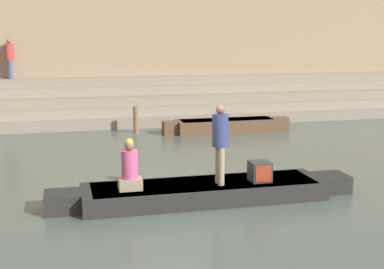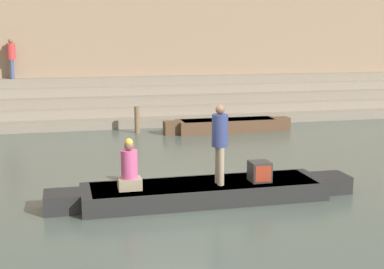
{
  "view_description": "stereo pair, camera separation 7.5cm",
  "coord_description": "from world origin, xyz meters",
  "views": [
    {
      "loc": [
        -2.46,
        -11.61,
        3.72
      ],
      "look_at": [
        0.62,
        0.87,
        1.31
      ],
      "focal_mm": 50.0,
      "sensor_mm": 36.0,
      "label": 1
    },
    {
      "loc": [
        -2.39,
        -11.63,
        3.72
      ],
      "look_at": [
        0.62,
        0.87,
        1.31
      ],
      "focal_mm": 50.0,
      "sensor_mm": 36.0,
      "label": 2
    }
  ],
  "objects": [
    {
      "name": "rowboat_main",
      "position": [
        0.62,
        -0.33,
        0.22
      ],
      "size": [
        7.06,
        1.52,
        0.41
      ],
      "rotation": [
        0.0,
        0.0,
        -0.01
      ],
      "color": "black",
      "rests_on": "ground"
    },
    {
      "name": "mooring_post",
      "position": [
        0.29,
        8.49,
        0.51
      ],
      "size": [
        0.2,
        0.2,
        1.03
      ],
      "primitive_type": "cylinder",
      "color": "brown",
      "rests_on": "ground"
    },
    {
      "name": "person_standing",
      "position": [
        0.93,
        -0.49,
        1.45
      ],
      "size": [
        0.36,
        0.36,
        1.79
      ],
      "rotation": [
        0.0,
        0.0,
        -0.27
      ],
      "color": "gray",
      "rests_on": "rowboat_main"
    },
    {
      "name": "moored_boat_shore",
      "position": [
        3.75,
        7.92,
        0.26
      ],
      "size": [
        5.03,
        1.01,
        0.49
      ],
      "rotation": [
        0.0,
        0.0,
        0.06
      ],
      "color": "brown",
      "rests_on": "ground"
    },
    {
      "name": "tv_set",
      "position": [
        1.89,
        -0.47,
        0.64
      ],
      "size": [
        0.46,
        0.47,
        0.46
      ],
      "rotation": [
        0.0,
        0.0,
        -0.15
      ],
      "color": "#2D2D2D",
      "rests_on": "rowboat_main"
    },
    {
      "name": "back_wall",
      "position": [
        0.0,
        13.77,
        3.16
      ],
      "size": [
        34.2,
        1.28,
        6.37
      ],
      "color": "#937A60",
      "rests_on": "ground"
    },
    {
      "name": "person_rowing",
      "position": [
        -1.08,
        -0.43,
        0.86
      ],
      "size": [
        0.5,
        0.4,
        1.13
      ],
      "rotation": [
        0.0,
        0.0,
        0.22
      ],
      "color": "gray",
      "rests_on": "rowboat_main"
    },
    {
      "name": "ground_plane",
      "position": [
        0.0,
        0.0,
        0.0
      ],
      "size": [
        120.0,
        120.0,
        0.0
      ],
      "primitive_type": "plane",
      "color": "#47544C"
    },
    {
      "name": "person_on_steps",
      "position": [
        -4.52,
        12.8,
        2.81
      ],
      "size": [
        0.36,
        0.36,
        1.72
      ],
      "rotation": [
        0.0,
        0.0,
        3.09
      ],
      "color": "#3D4C75",
      "rests_on": "ghat_steps"
    },
    {
      "name": "ghat_steps",
      "position": [
        0.0,
        11.8,
        0.67
      ],
      "size": [
        36.0,
        3.77,
        1.83
      ],
      "color": "gray",
      "rests_on": "ground"
    }
  ]
}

